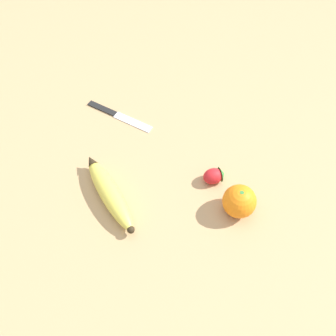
% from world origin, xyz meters
% --- Properties ---
extents(ground_plane, '(3.00, 3.00, 0.00)m').
position_xyz_m(ground_plane, '(0.00, 0.00, 0.00)').
color(ground_plane, tan).
extents(banana, '(0.23, 0.06, 0.04)m').
position_xyz_m(banana, '(0.06, -0.08, 0.02)').
color(banana, '#DBCC4C').
rests_on(banana, ground_plane).
extents(orange, '(0.08, 0.08, 0.08)m').
position_xyz_m(orange, '(0.22, 0.17, 0.04)').
color(orange, orange).
rests_on(orange, ground_plane).
extents(strawberry, '(0.05, 0.06, 0.04)m').
position_xyz_m(strawberry, '(0.13, 0.16, 0.02)').
color(strawberry, red).
rests_on(strawberry, ground_plane).
extents(paring_knife, '(0.17, 0.12, 0.01)m').
position_xyz_m(paring_knife, '(-0.17, 0.04, 0.00)').
color(paring_knife, silver).
rests_on(paring_knife, ground_plane).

